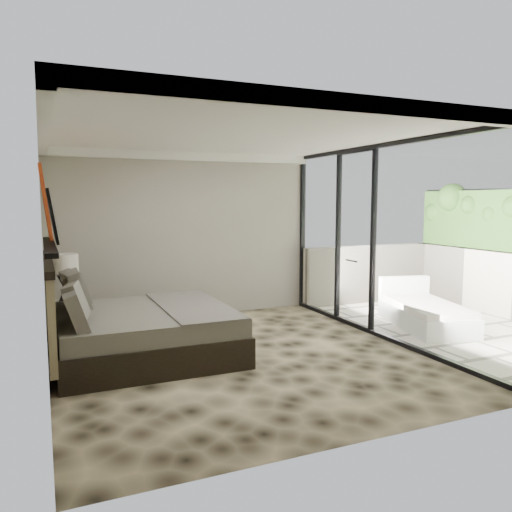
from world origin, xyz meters
name	(u,v)px	position (x,y,z in m)	size (l,w,h in m)	color
floor	(239,357)	(0.00, 0.00, 0.00)	(5.00, 5.00, 0.00)	black
ceiling	(239,135)	(0.00, 0.00, 2.79)	(4.50, 5.00, 0.02)	silver
back_wall	(186,235)	(0.00, 2.49, 1.40)	(4.50, 0.02, 2.80)	gray
left_wall	(44,256)	(-2.24, 0.00, 1.40)	(0.02, 5.00, 2.80)	gray
glass_wall	(386,242)	(2.25, 0.00, 1.40)	(0.08, 5.00, 2.80)	white
terrace_slab	(461,331)	(3.75, 0.00, -0.06)	(3.00, 5.00, 0.12)	beige
picture_ledge	(50,246)	(-2.18, 0.10, 1.50)	(0.12, 2.20, 0.05)	black
bed	(137,329)	(-1.20, 0.54, 0.36)	(2.25, 2.18, 1.25)	black
nightstand	(70,320)	(-1.93, 1.88, 0.25)	(0.51, 0.51, 0.51)	black
table_lamp	(65,272)	(-1.97, 1.87, 0.97)	(0.39, 0.39, 0.71)	black
abstract_canvas	(45,202)	(-2.19, 0.95, 1.97)	(0.04, 0.90, 0.90)	#B72B0F
framed_print	(52,216)	(-2.14, 0.09, 1.82)	(0.03, 0.50, 0.60)	black
ottoman	(404,297)	(3.76, 1.38, 0.24)	(0.49, 0.49, 0.49)	silver
lounger	(424,313)	(3.28, 0.31, 0.21)	(1.30, 1.92, 0.69)	silver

